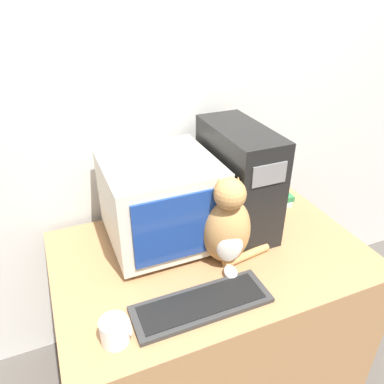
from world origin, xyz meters
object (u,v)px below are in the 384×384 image
object	(u,v)px
cat	(227,226)
book_stack	(273,196)
pen	(148,307)
mug	(115,331)
computer_tower	(238,179)
crt_monitor	(161,201)
keyboard	(202,304)

from	to	relation	value
cat	book_stack	distance (m)	0.57
pen	mug	distance (m)	0.17
pen	mug	bearing A→B (deg)	-145.49
computer_tower	pen	bearing A→B (deg)	-147.10
book_stack	crt_monitor	bearing A→B (deg)	-172.11
crt_monitor	computer_tower	xyz separation A→B (m)	(0.35, -0.02, 0.04)
book_stack	cat	bearing A→B (deg)	-143.92
mug	book_stack	bearing A→B (deg)	29.90
crt_monitor	cat	bearing A→B (deg)	-50.82
computer_tower	book_stack	world-z (taller)	computer_tower
computer_tower	keyboard	xyz separation A→B (m)	(-0.35, -0.41, -0.23)
pen	keyboard	bearing A→B (deg)	-19.92
crt_monitor	pen	xyz separation A→B (m)	(-0.18, -0.37, -0.19)
crt_monitor	pen	size ratio (longest dim) A/B	3.37
pen	crt_monitor	bearing A→B (deg)	64.08
mug	computer_tower	bearing A→B (deg)	33.22
cat	mug	xyz separation A→B (m)	(-0.50, -0.22, -0.12)
book_stack	mug	bearing A→B (deg)	-150.10
computer_tower	keyboard	bearing A→B (deg)	-130.85
crt_monitor	mug	xyz separation A→B (m)	(-0.31, -0.46, -0.15)
crt_monitor	keyboard	world-z (taller)	crt_monitor
crt_monitor	cat	distance (m)	0.31
cat	pen	size ratio (longest dim) A/B	2.92
computer_tower	cat	xyz separation A→B (m)	(-0.16, -0.21, -0.07)
keyboard	pen	bearing A→B (deg)	160.08
cat	book_stack	bearing A→B (deg)	50.22
crt_monitor	book_stack	distance (m)	0.67
computer_tower	mug	distance (m)	0.82
computer_tower	cat	size ratio (longest dim) A/B	1.21
book_stack	mug	world-z (taller)	mug
keyboard	cat	world-z (taller)	cat
cat	pen	distance (m)	0.43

